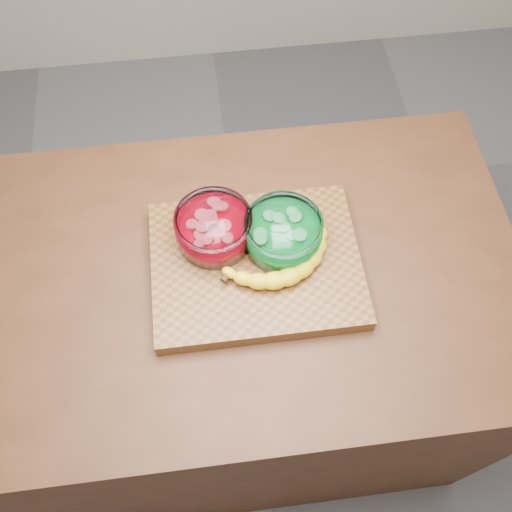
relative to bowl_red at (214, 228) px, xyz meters
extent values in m
plane|color=slate|center=(0.08, -0.07, -0.98)|extent=(3.50, 3.50, 0.00)
cube|color=#482715|center=(0.08, -0.07, -0.53)|extent=(1.20, 0.80, 0.90)
cube|color=brown|center=(0.08, -0.07, -0.06)|extent=(0.45, 0.35, 0.04)
cylinder|color=white|center=(0.00, 0.00, 0.00)|extent=(0.17, 0.17, 0.08)
cylinder|color=#C50014|center=(0.00, 0.00, -0.01)|extent=(0.14, 0.14, 0.04)
cylinder|color=#FA4F5E|center=(0.00, 0.00, 0.02)|extent=(0.14, 0.14, 0.02)
cylinder|color=white|center=(0.14, -0.03, 0.00)|extent=(0.17, 0.17, 0.08)
cylinder|color=#089C36|center=(0.14, -0.03, -0.01)|extent=(0.14, 0.14, 0.04)
cylinder|color=#72F28D|center=(0.14, -0.03, 0.02)|extent=(0.14, 0.14, 0.02)
camera|label=1|loc=(0.01, -0.66, 1.03)|focal=40.00mm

